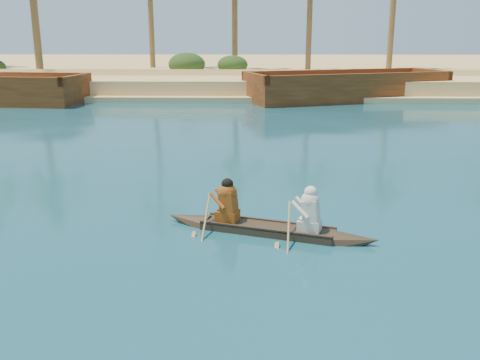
# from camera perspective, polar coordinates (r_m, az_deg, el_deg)

# --- Properties ---
(sandy_embankment) EXTENTS (150.00, 51.00, 1.50)m
(sandy_embankment) POSITION_cam_1_polar(r_m,az_deg,el_deg) (59.97, 9.49, 11.46)
(sandy_embankment) COLOR #E2CE7F
(sandy_embankment) RESTS_ON ground
(shrub_cluster) EXTENTS (100.00, 6.00, 2.40)m
(shrub_cluster) POSITION_cam_1_polar(r_m,az_deg,el_deg) (44.77, 12.27, 10.97)
(shrub_cluster) COLOR #254017
(shrub_cluster) RESTS_ON ground
(canoe) EXTENTS (4.83, 2.15, 1.34)m
(canoe) POSITION_cam_1_polar(r_m,az_deg,el_deg) (11.88, 2.94, -4.48)
(canoe) COLOR #32271B
(canoe) RESTS_ON ground
(barge_mid) EXTENTS (14.14, 8.67, 2.24)m
(barge_mid) POSITION_cam_1_polar(r_m,az_deg,el_deg) (37.19, 11.29, 9.57)
(barge_mid) COLOR brown
(barge_mid) RESTS_ON ground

